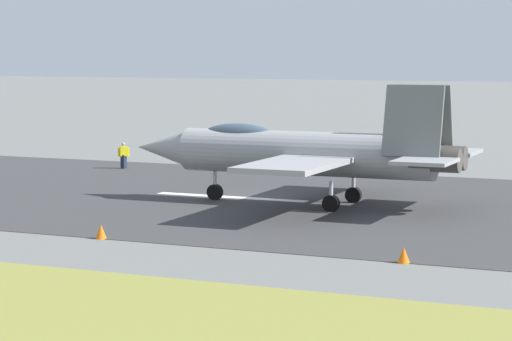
% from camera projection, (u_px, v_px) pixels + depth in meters
% --- Properties ---
extents(ground_plane, '(400.00, 400.00, 0.00)m').
position_uv_depth(ground_plane, '(248.00, 199.00, 54.70)').
color(ground_plane, slate).
extents(runway_strip, '(240.00, 26.00, 0.02)m').
position_uv_depth(runway_strip, '(249.00, 198.00, 54.69)').
color(runway_strip, '#39393A').
rests_on(runway_strip, ground).
extents(fighter_jet, '(16.47, 14.64, 5.70)m').
position_uv_depth(fighter_jet, '(304.00, 152.00, 52.16)').
color(fighter_jet, '#96979A').
rests_on(fighter_jet, ground).
extents(crew_person, '(0.54, 0.51, 1.61)m').
position_uv_depth(crew_person, '(124.00, 156.00, 68.24)').
color(crew_person, '#1E2338').
rests_on(crew_person, ground).
extents(marker_cone_near, '(0.44, 0.44, 0.55)m').
position_uv_depth(marker_cone_near, '(404.00, 255.00, 38.21)').
color(marker_cone_near, orange).
rests_on(marker_cone_near, ground).
extents(marker_cone_mid, '(0.44, 0.44, 0.55)m').
position_uv_depth(marker_cone_mid, '(101.00, 232.00, 43.08)').
color(marker_cone_mid, orange).
rests_on(marker_cone_mid, ground).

